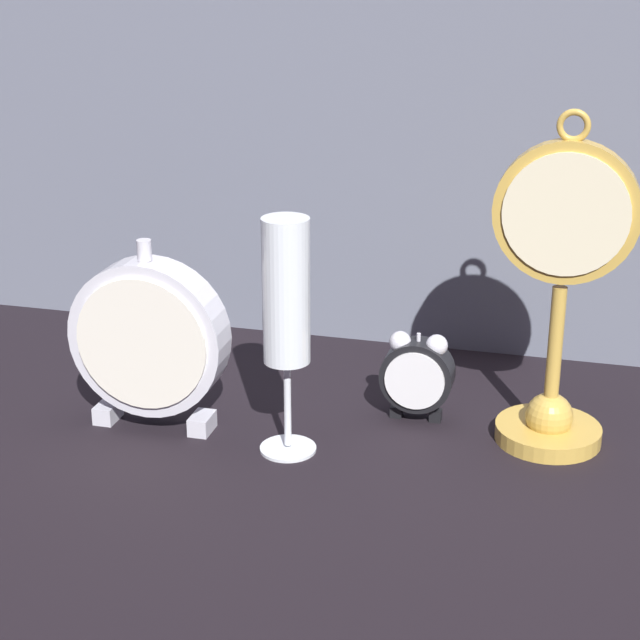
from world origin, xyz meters
TOP-DOWN VIEW (x-y plane):
  - ground_plane at (0.00, 0.00)m, footprint 4.00×4.00m
  - fabric_backdrop_drape at (0.00, 0.33)m, footprint 1.36×0.01m
  - pocket_watch_on_stand at (0.22, 0.11)m, footprint 0.13×0.10m
  - alarm_clock_twin_bell at (0.09, 0.12)m, footprint 0.07×0.03m
  - mantel_clock_silver at (-0.16, 0.04)m, footprint 0.16×0.04m
  - champagne_flute at (-0.02, 0.02)m, footprint 0.05×0.05m

SIDE VIEW (x-z plane):
  - ground_plane at x=0.00m, z-range 0.00..0.00m
  - alarm_clock_twin_bell at x=0.09m, z-range 0.00..0.10m
  - mantel_clock_silver at x=-0.16m, z-range 0.00..0.19m
  - pocket_watch_on_stand at x=0.22m, z-range -0.02..0.30m
  - champagne_flute at x=-0.02m, z-range 0.03..0.26m
  - fabric_backdrop_drape at x=0.00m, z-range 0.00..0.67m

